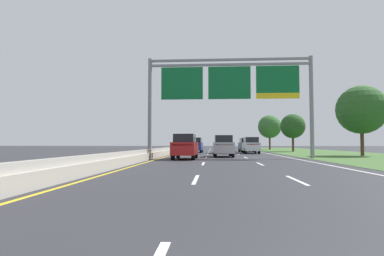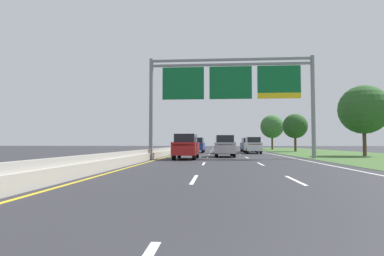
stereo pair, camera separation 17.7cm
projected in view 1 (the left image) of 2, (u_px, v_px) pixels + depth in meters
ground_plane at (224, 155)px, 36.09m from camera, size 220.00×220.00×0.00m
lane_striping at (224, 155)px, 35.63m from camera, size 11.96×106.00×0.01m
grass_verge_right at (349, 155)px, 35.16m from camera, size 14.00×110.00×0.02m
median_barrier_concrete at (167, 152)px, 36.54m from camera, size 0.60×110.00×0.85m
overhead_sign_gantry at (229, 86)px, 28.72m from camera, size 15.06×0.42×9.24m
pickup_truck_darkgreen at (223, 145)px, 41.88m from camera, size 2.10×5.44×2.20m
car_silver_centre_lane_suv at (223, 146)px, 31.16m from camera, size 2.01×4.74×2.11m
car_white_right_lane_suv at (251, 145)px, 40.84m from camera, size 1.91×4.70×2.11m
car_red_left_lane_suv at (185, 146)px, 26.66m from camera, size 1.99×4.74×2.11m
car_blue_left_lane_suv at (196, 145)px, 44.26m from camera, size 2.02×4.75×2.11m
car_navy_right_lane_suv at (246, 145)px, 47.84m from camera, size 2.01×4.74×2.11m
roadside_tree_mid at (361, 110)px, 33.18m from camera, size 5.11×5.11×7.44m
roadside_tree_far at (293, 126)px, 49.96m from camera, size 3.87×3.87×5.99m
roadside_tree_distant at (270, 127)px, 63.69m from camera, size 4.67×4.67×7.02m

